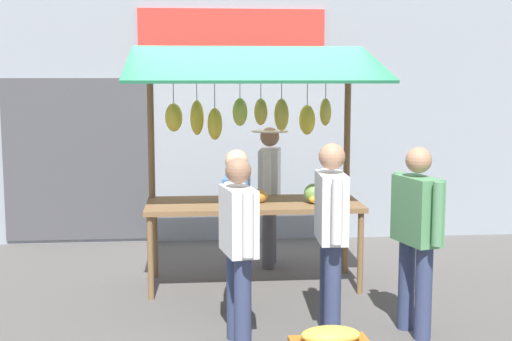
# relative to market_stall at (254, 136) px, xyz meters

# --- Properties ---
(ground_plane) EXTENTS (40.00, 40.00, 0.00)m
(ground_plane) POSITION_rel_market_stall_xyz_m (0.01, 0.06, -1.56)
(ground_plane) COLOR #514F4C
(street_backdrop) EXTENTS (9.00, 0.30, 3.40)m
(street_backdrop) POSITION_rel_market_stall_xyz_m (0.05, -2.13, 0.14)
(street_backdrop) COLOR #8C939E
(street_backdrop) RESTS_ON ground
(market_stall) EXTENTS (2.50, 1.46, 2.50)m
(market_stall) POSITION_rel_market_stall_xyz_m (0.00, 0.00, 0.00)
(market_stall) COLOR brown
(market_stall) RESTS_ON ground
(vendor_with_sunhat) EXTENTS (0.41, 0.68, 1.60)m
(vendor_with_sunhat) POSITION_rel_market_stall_xyz_m (-0.24, -0.69, -0.62)
(vendor_with_sunhat) COLOR #4C4C51
(vendor_with_sunhat) RESTS_ON ground
(shopper_in_striped_shirt) EXTENTS (0.30, 0.66, 1.53)m
(shopper_in_striped_shirt) POSITION_rel_market_stall_xyz_m (0.27, 1.69, -0.69)
(shopper_in_striped_shirt) COLOR navy
(shopper_in_striped_shirt) RESTS_ON ground
(shopper_with_ponytail) EXTENTS (0.24, 0.69, 1.62)m
(shopper_with_ponytail) POSITION_rel_market_stall_xyz_m (-0.52, 1.51, -0.62)
(shopper_with_ponytail) COLOR navy
(shopper_with_ponytail) RESTS_ON ground
(shopper_with_shopping_bag) EXTENTS (0.33, 0.67, 1.59)m
(shopper_with_shopping_bag) POSITION_rel_market_stall_xyz_m (-1.23, 1.59, -0.64)
(shopper_with_shopping_bag) COLOR navy
(shopper_with_shopping_bag) RESTS_ON ground
(shopper_in_grey_tee) EXTENTS (0.28, 0.66, 1.53)m
(shopper_in_grey_tee) POSITION_rel_market_stall_xyz_m (0.24, 1.01, -0.69)
(shopper_in_grey_tee) COLOR #4C4C51
(shopper_in_grey_tee) RESTS_ON ground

